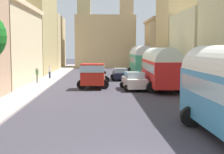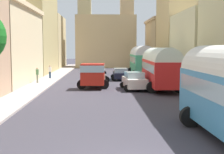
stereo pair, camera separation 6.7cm
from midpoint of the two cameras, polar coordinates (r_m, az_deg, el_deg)
ground_plane at (r=36.43m, az=-0.51°, el=-0.76°), size 154.00×154.00×0.00m
sidewalk_left at (r=36.96m, az=-11.82°, el=-0.67°), size 2.50×70.00×0.14m
sidewalk_right at (r=37.31m, az=10.69°, el=-0.60°), size 2.50×70.00×0.14m
building_left_2 at (r=35.12m, az=-19.00°, el=5.69°), size 5.83×14.14×8.48m
building_left_3 at (r=49.19m, az=-14.24°, el=9.32°), size 5.99×13.89×14.78m
building_left_4 at (r=62.17m, az=-11.21°, el=6.31°), size 4.67×12.17×10.07m
building_right_2 at (r=38.78m, az=16.17°, el=5.43°), size 5.21×11.57×8.15m
building_right_3 at (r=49.80m, az=11.91°, el=7.94°), size 4.85×9.99×12.46m
building_right_4 at (r=61.50m, az=9.67°, el=6.07°), size 6.44×12.67×9.42m
distant_church at (r=62.73m, az=-1.13°, el=7.70°), size 11.84×6.30×19.71m
parked_bus_1 at (r=29.91m, az=8.92°, el=1.97°), size 3.47×9.88×3.91m
parked_bus_2 at (r=43.51m, az=5.47°, el=3.27°), size 3.47×9.75×4.20m
cargo_truck_0 at (r=30.34m, az=-3.33°, el=0.42°), size 3.21×6.93×2.42m
car_0 at (r=39.12m, az=-3.21°, el=0.83°), size 2.35×4.07×1.61m
car_1 at (r=45.94m, az=-2.55°, el=1.50°), size 2.42×4.21×1.58m
car_2 at (r=28.95m, az=4.19°, el=-0.69°), size 2.57×4.22×1.67m
car_3 at (r=37.73m, az=1.66°, el=0.57°), size 2.39×4.13×1.43m
pedestrian_1 at (r=39.12m, az=-11.31°, el=1.04°), size 0.52×0.52×1.77m
pedestrian_2 at (r=34.21m, az=-13.53°, el=0.44°), size 0.37×0.37×1.79m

